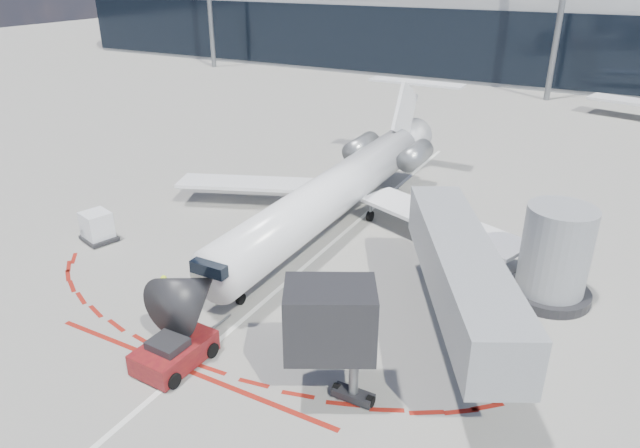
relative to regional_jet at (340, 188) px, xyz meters
The scene contains 11 objects.
ground 4.90m from the regional_jet, 78.16° to the right, with size 260.00×260.00×0.00m, color gray.
apron_centerline 3.36m from the regional_jet, 68.01° to the right, with size 0.25×40.00×0.01m, color silver.
apron_stop_bar 15.87m from the regional_jet, 86.81° to the right, with size 14.00×0.25×0.01m, color maroon.
terminal_building 61.12m from the regional_jet, 89.18° to the left, with size 150.00×24.15×24.00m.
jet_bridge 12.87m from the regional_jet, 33.93° to the right, with size 10.03×15.20×4.90m.
regional_jet is the anchor object (origin of this frame).
pushback_tug 15.65m from the regional_jet, 88.96° to the right, with size 2.33×5.19×1.34m.
ramp_worker 13.00m from the regional_jet, 102.64° to the right, with size 0.67×0.44×1.83m, color #C8EA18.
uld_container 14.58m from the regional_jet, 142.09° to the right, with size 2.30×2.10×1.81m.
safety_cone_left 7.07m from the regional_jet, 126.30° to the right, with size 0.41×0.41×0.57m, color #DB3804.
safety_cone_right 15.92m from the regional_jet, 90.47° to the right, with size 0.35×0.35×0.48m, color #DB3804.
Camera 1 is at (13.64, -25.18, 15.01)m, focal length 32.00 mm.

